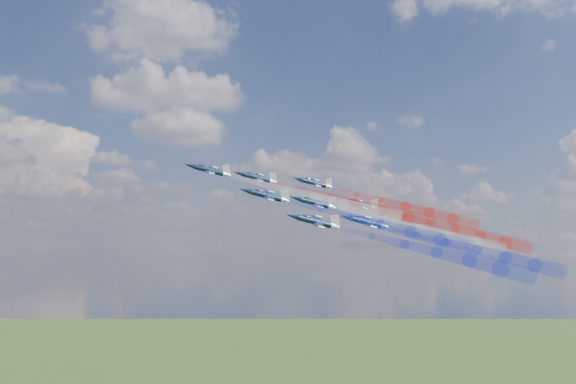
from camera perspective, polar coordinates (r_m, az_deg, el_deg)
name	(u,v)px	position (r m, az deg, el deg)	size (l,w,h in m)	color
jet_lead	(209,170)	(153.66, -7.16, 1.97)	(9.52, 11.90, 3.17)	black
trail_lead	(316,197)	(154.27, 2.55, -0.49)	(3.97, 43.28, 3.97)	white
jet_inner_left	(267,196)	(141.26, -1.96, -0.34)	(9.52, 11.90, 3.17)	black
trail_inner_left	(381,225)	(144.66, 8.43, -2.95)	(3.97, 43.28, 3.97)	#1829CF
jet_inner_right	(257,178)	(163.22, -2.83, 1.30)	(9.52, 11.90, 3.17)	black
trail_inner_right	(356,203)	(165.72, 6.22, -1.01)	(3.97, 43.28, 3.97)	red
jet_outer_left	(315,222)	(131.43, 2.48, -2.71)	(9.52, 11.90, 3.17)	black
trail_outer_left	(437,252)	(137.23, 13.42, -5.36)	(3.97, 43.28, 3.97)	#1829CF
jet_center_third	(315,203)	(152.32, 2.45, -1.00)	(9.52, 11.90, 3.17)	black
trail_center_third	(420,230)	(157.57, 11.93, -3.37)	(3.97, 43.28, 3.97)	white
jet_outer_right	(314,183)	(176.60, 2.39, 0.82)	(9.52, 11.90, 3.17)	black
trail_outer_right	(405,206)	(181.31, 10.61, -1.29)	(3.97, 43.28, 3.97)	red
jet_rear_left	(366,222)	(146.12, 7.15, -2.73)	(9.52, 11.90, 3.17)	black
trail_rear_left	(477,250)	(153.67, 16.78, -5.07)	(3.97, 43.28, 3.97)	#1829CF
jet_rear_right	(359,204)	(167.39, 6.47, -1.13)	(9.52, 11.90, 3.17)	black
trail_rear_right	(455,229)	(174.20, 14.95, -3.27)	(3.97, 43.28, 3.97)	red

